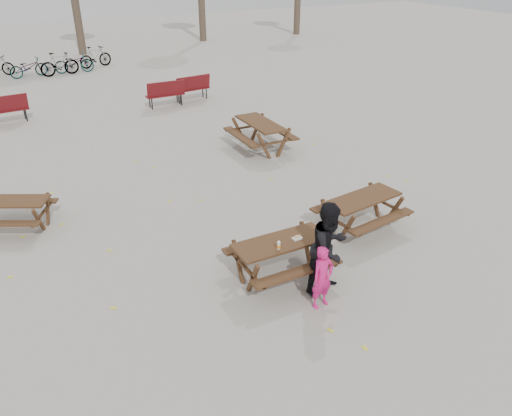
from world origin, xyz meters
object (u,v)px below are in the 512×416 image
child (323,277)px  food_tray (297,238)px  adult (329,248)px  picnic_table_far (260,136)px  main_picnic_table (281,250)px  picnic_table_north (13,214)px  soda_bottle (279,246)px  picnic_table_east (361,213)px

child → food_tray: bearing=76.4°
food_tray → adult: adult is taller
child → picnic_table_far: bearing=62.6°
main_picnic_table → picnic_table_north: main_picnic_table is taller
soda_bottle → picnic_table_east: 2.88m
food_tray → soda_bottle: 0.50m
main_picnic_table → child: 1.11m
soda_bottle → adult: (0.73, -0.53, 0.03)m
picnic_table_north → picnic_table_far: picnic_table_far is taller
food_tray → adult: bearing=-69.7°
adult → picnic_table_east: 2.50m
main_picnic_table → picnic_table_east: size_ratio=1.01×
food_tray → child: (-0.12, -1.01, -0.20)m
food_tray → picnic_table_north: bearing=135.9°
soda_bottle → adult: bearing=-36.3°
main_picnic_table → picnic_table_east: main_picnic_table is taller
soda_bottle → picnic_table_far: size_ratio=0.09×
food_tray → child: size_ratio=0.15×
soda_bottle → food_tray: bearing=15.8°
main_picnic_table → soda_bottle: 0.39m
adult → picnic_table_east: size_ratio=0.99×
food_tray → picnic_table_far: picnic_table_far is taller
main_picnic_table → soda_bottle: soda_bottle is taller
food_tray → picnic_table_north: food_tray is taller
food_tray → picnic_table_north: (-4.61, 4.46, -0.45)m
adult → child: bearing=-153.1°
picnic_table_north → picnic_table_far: 7.40m
food_tray → adult: size_ratio=0.10×
picnic_table_far → food_tray: bearing=157.4°
picnic_table_east → picnic_table_far: picnic_table_far is taller
food_tray → picnic_table_east: food_tray is taller
child → picnic_table_east: child is taller
picnic_table_east → picnic_table_far: (0.38, 5.40, 0.04)m
food_tray → picnic_table_east: size_ratio=0.10×
child → adult: bearing=36.6°
picnic_table_north → picnic_table_far: size_ratio=0.80×
main_picnic_table → food_tray: (0.29, -0.08, 0.21)m
food_tray → picnic_table_north: 6.43m
adult → picnic_table_north: adult is taller
child → adult: adult is taller
food_tray → picnic_table_east: (2.19, 0.82, -0.41)m
main_picnic_table → child: (0.18, -1.10, 0.00)m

